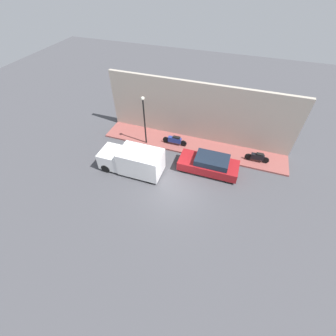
{
  "coord_description": "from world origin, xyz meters",
  "views": [
    {
      "loc": [
        -9.7,
        -2.9,
        12.17
      ],
      "look_at": [
        1.39,
        0.89,
        0.6
      ],
      "focal_mm": 24.0,
      "sensor_mm": 36.0,
      "label": 1
    }
  ],
  "objects_px": {
    "motorcycle_blue": "(175,140)",
    "streetlamp": "(144,116)",
    "delivery_van": "(132,160)",
    "motorcycle_black": "(257,157)",
    "parked_car": "(209,164)"
  },
  "relations": [
    {
      "from": "motorcycle_black",
      "to": "parked_car",
      "type": "bearing_deg",
      "value": 121.78
    },
    {
      "from": "parked_car",
      "to": "delivery_van",
      "type": "height_order",
      "value": "delivery_van"
    },
    {
      "from": "streetlamp",
      "to": "motorcycle_black",
      "type": "bearing_deg",
      "value": -86.17
    },
    {
      "from": "streetlamp",
      "to": "delivery_van",
      "type": "bearing_deg",
      "value": -174.55
    },
    {
      "from": "parked_car",
      "to": "streetlamp",
      "type": "xyz_separation_m",
      "value": [
        1.49,
        5.71,
        2.07
      ]
    },
    {
      "from": "delivery_van",
      "to": "motorcycle_blue",
      "type": "distance_m",
      "value": 4.4
    },
    {
      "from": "motorcycle_black",
      "to": "motorcycle_blue",
      "type": "bearing_deg",
      "value": 90.37
    },
    {
      "from": "delivery_van",
      "to": "streetlamp",
      "type": "relative_size",
      "value": 1.11
    },
    {
      "from": "parked_car",
      "to": "streetlamp",
      "type": "bearing_deg",
      "value": 75.42
    },
    {
      "from": "motorcycle_blue",
      "to": "streetlamp",
      "type": "height_order",
      "value": "streetlamp"
    },
    {
      "from": "motorcycle_blue",
      "to": "streetlamp",
      "type": "relative_size",
      "value": 0.5
    },
    {
      "from": "motorcycle_blue",
      "to": "motorcycle_black",
      "type": "xyz_separation_m",
      "value": [
        0.04,
        -6.71,
        -0.01
      ]
    },
    {
      "from": "motorcycle_blue",
      "to": "delivery_van",
      "type": "bearing_deg",
      "value": 151.7
    },
    {
      "from": "delivery_van",
      "to": "streetlamp",
      "type": "height_order",
      "value": "streetlamp"
    },
    {
      "from": "motorcycle_blue",
      "to": "streetlamp",
      "type": "bearing_deg",
      "value": 103.33
    }
  ]
}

